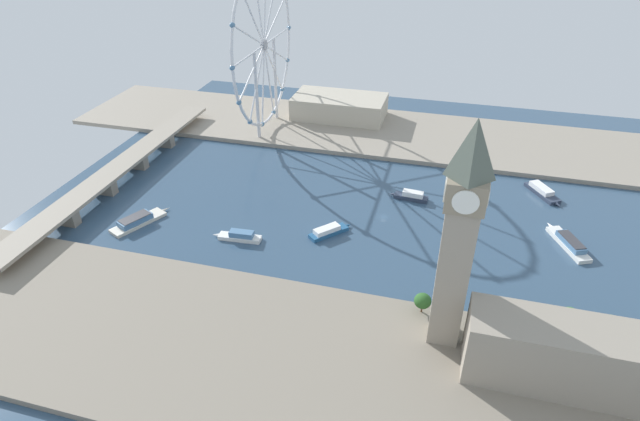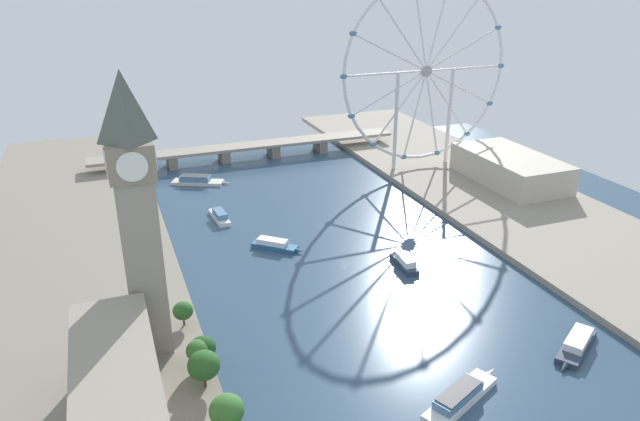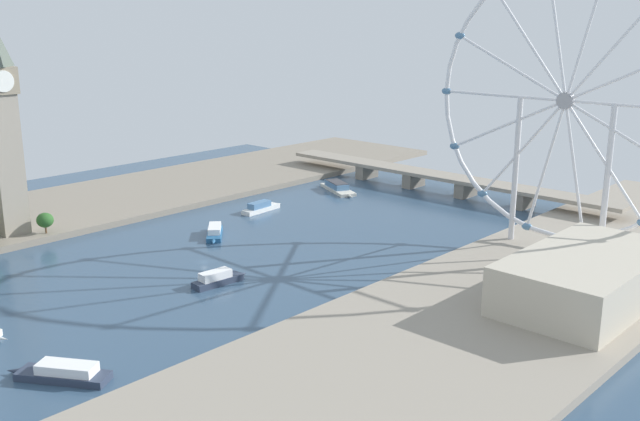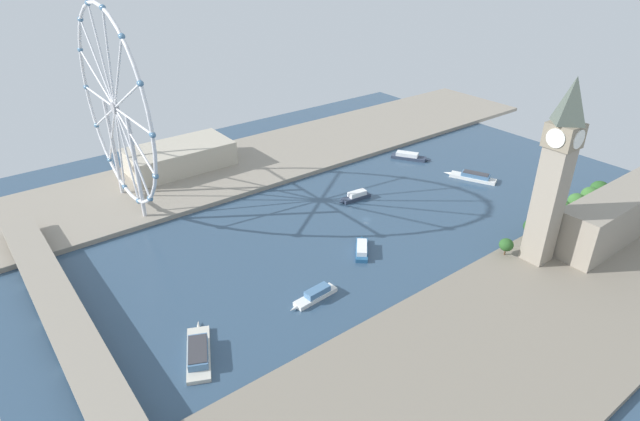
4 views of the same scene
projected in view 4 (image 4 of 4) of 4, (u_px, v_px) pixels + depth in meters
name	position (u px, v px, depth m)	size (l,w,h in m)	color
ground_plane	(366.00, 219.00, 312.35)	(402.33, 402.33, 0.00)	#334C66
riverbank_left	(541.00, 318.00, 230.54)	(90.00, 520.00, 3.00)	gray
riverbank_right	(264.00, 158.00, 392.74)	(90.00, 520.00, 3.00)	gray
clock_tower	(555.00, 172.00, 246.52)	(14.84, 14.84, 95.04)	gray
parliament_block	(626.00, 209.00, 289.60)	(22.00, 113.61, 26.53)	gray
tree_row_embankment	(569.00, 206.00, 304.74)	(12.36, 109.21, 13.22)	#513823
ferris_wheel	(115.00, 109.00, 295.13)	(117.15, 3.20, 118.95)	silver
riverside_hall	(180.00, 157.00, 369.91)	(38.80, 71.93, 16.80)	#BCB29E
river_bridge	(67.00, 324.00, 217.89)	(214.33, 16.77, 10.25)	gray
tour_boat_0	(198.00, 352.00, 210.84)	(35.47, 21.85, 5.27)	beige
tour_boat_1	(362.00, 249.00, 280.02)	(22.29, 20.65, 4.75)	#235684
tour_boat_2	(315.00, 295.00, 244.08)	(7.55, 27.07, 5.23)	white
tour_boat_3	(473.00, 177.00, 361.66)	(35.59, 19.89, 5.39)	white
tour_boat_4	(356.00, 196.00, 334.78)	(7.47, 23.58, 5.42)	#2D384C
tour_boat_5	(409.00, 156.00, 394.60)	(28.37, 20.32, 5.00)	#2D384C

